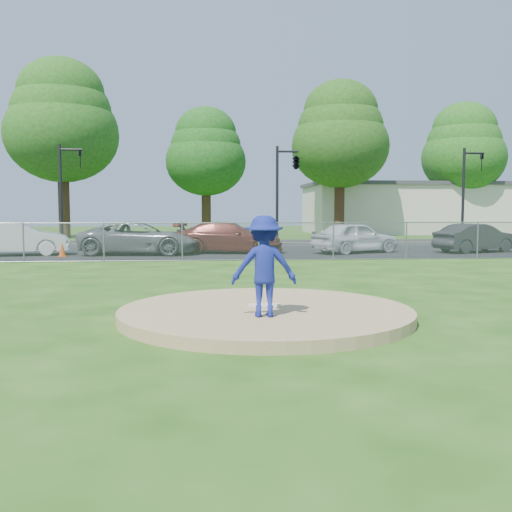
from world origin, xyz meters
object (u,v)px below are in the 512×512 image
Objects in this scene: tree_far_right at (464,148)px; pitcher at (264,266)px; parked_car_pearl at (355,237)px; traffic_signal_center at (294,164)px; parked_car_darkred at (229,237)px; traffic_signal_right at (467,187)px; parked_car_white at (17,239)px; tree_left at (62,120)px; parked_car_gray at (139,238)px; traffic_signal_left at (65,185)px; commercial_building at (402,208)px; traffic_cone at (62,250)px; parked_car_charcoal at (476,238)px; tree_right at (340,134)px; tree_center at (206,151)px.

pitcher is (-20.11, -35.82, -6.00)m from tree_far_right.
parked_car_pearl is (5.95, 16.39, -0.32)m from pitcher.
tree_far_right is 1.92× the size of traffic_signal_center.
parked_car_darkred is (-3.96, -5.97, -3.88)m from traffic_signal_center.
traffic_signal_right is 1.27× the size of parked_car_white.
tree_left is 24.04m from parked_car_pearl.
parked_car_gray is at bearing -140.95° from tree_far_right.
tree_left is at bearing 103.96° from traffic_signal_left.
traffic_signal_right reaches higher than commercial_building.
traffic_signal_center and traffic_signal_right have the same top height.
pitcher is 18.66m from parked_car_white.
tree_far_right is at bearing 36.98° from traffic_cone.
parked_car_white is 5.28m from parked_car_gray.
tree_right is at bearing -9.28° from parked_car_charcoal.
parked_car_white is 1.08× the size of parked_car_charcoal.
tree_far_right is 2.53× the size of parked_car_pearl.
tree_right is 2.74× the size of parked_car_pearl.
tree_far_right is at bearing -117.61° from pitcher.
tree_right is 2.22× the size of parked_car_gray.
commercial_building is 33.05m from traffic_cone.
tree_right reaches higher than parked_car_darkred.
traffic_cone is (-11.16, -7.47, -4.30)m from traffic_signal_center.
parked_car_white is (-9.21, 16.22, -0.32)m from pitcher.
tree_center is 2.41× the size of parked_car_charcoal.
commercial_building is 30.18m from parked_car_gray.
tree_center reaches higher than commercial_building.
commercial_building is at bearing -110.84° from pitcher.
parked_car_white is (-0.56, -6.60, -2.63)m from traffic_signal_left.
traffic_signal_center is (14.97, -9.00, -3.63)m from tree_left.
parked_car_white is (-2.14, 0.87, 0.42)m from traffic_cone.
traffic_signal_right is at bearing -96.29° from commercial_building.
traffic_signal_center is at bearing -75.04° from parked_car_white.
traffic_signal_center is 9.27× the size of traffic_cone.
traffic_signal_left is 9.27× the size of traffic_cone.
parked_car_darkred is at bearing -157.25° from traffic_signal_right.
pitcher reaches higher than parked_car_darkred.
tree_right is at bearing 117.64° from traffic_signal_right.
tree_right is at bearing 2.86° from tree_left.
tree_far_right is 24.86m from parked_car_pearl.
parked_car_darkred is at bearing -136.50° from tree_far_right.
parked_car_pearl is (-3.16, -16.43, -6.92)m from tree_right.
parked_car_gray is at bearing -160.40° from traffic_signal_right.
traffic_signal_right is (10.27, 0.00, -1.25)m from traffic_signal_center.
tree_center is at bearing -35.55° from parked_car_white.
traffic_signal_right reaches higher than parked_car_gray.
parked_car_gray is at bearing 107.63° from parked_car_darkred.
parked_car_pearl is (9.89, 0.08, -0.01)m from parked_car_gray.
traffic_signal_left is at bearing 180.00° from traffic_signal_center.
parked_car_pearl is at bearing -69.64° from tree_center.
tree_left is 1.08× the size of tree_right.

